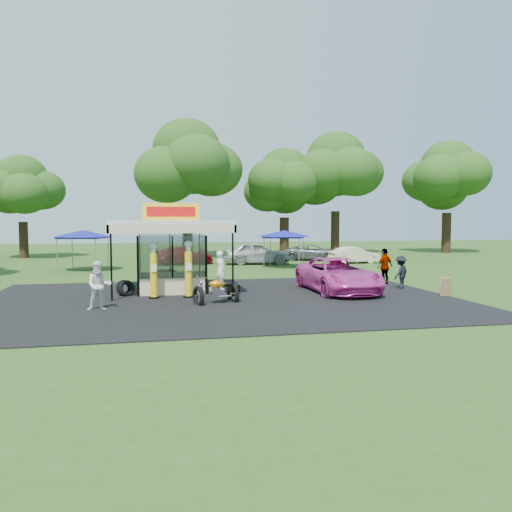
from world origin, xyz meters
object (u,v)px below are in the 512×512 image
object	(u,v)px
spectator_west	(99,286)
bg_car_e	(354,255)
kiosk_car	(170,276)
bg_car_d	(313,252)
a_frame_sign	(446,287)
bg_car_b	(183,256)
spectator_east_a	(401,273)
tent_west	(83,234)
pink_sedan	(338,275)
gas_pump_left	(154,272)
motorcycle	(219,282)
spectator_east_b	(385,267)
gas_pump_right	(189,271)
tent_east	(284,234)
bg_car_c	(257,253)
gas_station_kiosk	(171,254)

from	to	relation	value
spectator_west	bg_car_e	xyz separation A→B (m)	(17.70, 17.79, -0.27)
kiosk_car	bg_car_d	bearing A→B (deg)	-40.77
a_frame_sign	bg_car_e	xyz separation A→B (m)	(3.04, 17.45, 0.23)
bg_car_b	bg_car_d	bearing A→B (deg)	-91.36
bg_car_d	spectator_east_a	bearing A→B (deg)	-163.88
spectator_east_a	tent_west	world-z (taller)	tent_west
pink_sedan	tent_west	xyz separation A→B (m)	(-13.10, 13.32, 1.68)
pink_sedan	spectator_west	size ratio (longest dim) A/B	3.12
gas_pump_left	motorcycle	bearing A→B (deg)	-34.49
motorcycle	tent_west	world-z (taller)	tent_west
pink_sedan	spectator_east_a	size ratio (longest dim) A/B	3.50
spectator_west	spectator_east_b	xyz separation A→B (m)	(13.91, 4.74, 0.03)
motorcycle	bg_car_d	xyz separation A→B (m)	(10.86, 20.81, -0.19)
gas_pump_right	tent_east	xyz separation A→B (m)	(7.80, 13.12, 1.23)
gas_pump_left	bg_car_c	bearing A→B (deg)	63.80
kiosk_car	spectator_west	world-z (taller)	spectator_west
motorcycle	tent_east	world-z (taller)	tent_east
gas_pump_left	kiosk_car	xyz separation A→B (m)	(0.83, 4.40, -0.69)
kiosk_car	spectator_west	size ratio (longest dim) A/B	1.51
a_frame_sign	gas_pump_left	bearing A→B (deg)	-166.12
gas_pump_left	tent_west	distance (m)	14.45
gas_pump_right	pink_sedan	world-z (taller)	gas_pump_right
kiosk_car	bg_car_c	world-z (taller)	bg_car_c
motorcycle	bg_car_e	distance (m)	21.62
gas_pump_left	pink_sedan	world-z (taller)	gas_pump_left
a_frame_sign	kiosk_car	world-z (taller)	kiosk_car
bg_car_d	gas_pump_right	bearing A→B (deg)	168.97
spectator_east_b	bg_car_e	xyz separation A→B (m)	(3.79, 13.05, -0.30)
gas_pump_right	bg_car_d	distance (m)	22.52
pink_sedan	spectator_east_b	distance (m)	3.99
gas_station_kiosk	bg_car_d	bearing A→B (deg)	53.16
spectator_east_b	pink_sedan	bearing A→B (deg)	7.54
a_frame_sign	spectator_east_a	size ratio (longest dim) A/B	0.51
gas_pump_left	tent_west	world-z (taller)	tent_west
gas_pump_left	gas_pump_right	world-z (taller)	gas_pump_right
gas_pump_left	spectator_east_a	size ratio (longest dim) A/B	1.47
gas_pump_right	kiosk_car	world-z (taller)	gas_pump_right
spectator_west	bg_car_e	size ratio (longest dim) A/B	0.47
kiosk_car	tent_east	distance (m)	12.28
spectator_west	spectator_east_b	size ratio (longest dim) A/B	0.97
bg_car_c	bg_car_e	bearing A→B (deg)	-90.72
gas_pump_left	a_frame_sign	world-z (taller)	gas_pump_left
bg_car_b	spectator_west	bearing A→B (deg)	156.50
gas_station_kiosk	gas_pump_right	distance (m)	2.39
gas_station_kiosk	kiosk_car	bearing A→B (deg)	90.00
spectator_west	bg_car_b	world-z (taller)	spectator_west
bg_car_c	spectator_east_a	bearing A→B (deg)	-161.02
tent_west	tent_east	xyz separation A→B (m)	(13.90, -0.55, -0.05)
gas_pump_left	pink_sedan	bearing A→B (deg)	2.08
spectator_west	bg_car_d	bearing A→B (deg)	48.34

